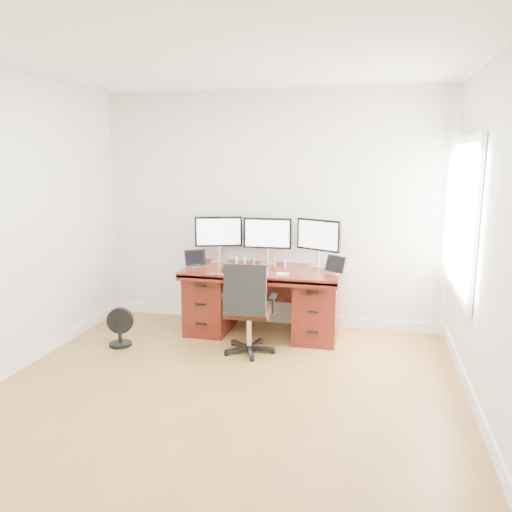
% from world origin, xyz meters
% --- Properties ---
extents(ground, '(4.50, 4.50, 0.00)m').
position_xyz_m(ground, '(0.00, 0.00, 0.00)').
color(ground, olive).
rests_on(ground, ground).
extents(back_wall, '(4.00, 0.10, 2.70)m').
position_xyz_m(back_wall, '(0.00, 2.25, 1.35)').
color(back_wall, silver).
rests_on(back_wall, ground).
extents(right_wall, '(0.10, 4.50, 2.70)m').
position_xyz_m(right_wall, '(2.00, 0.11, 1.35)').
color(right_wall, silver).
rests_on(right_wall, ground).
extents(desk, '(1.70, 0.80, 0.75)m').
position_xyz_m(desk, '(0.00, 1.83, 0.40)').
color(desk, '#4D150F').
rests_on(desk, ground).
extents(office_chair, '(0.55, 0.52, 0.95)m').
position_xyz_m(office_chair, '(-0.01, 1.21, 0.31)').
color(office_chair, black).
rests_on(office_chair, ground).
extents(floor_fan, '(0.28, 0.24, 0.41)m').
position_xyz_m(floor_fan, '(-1.38, 1.11, 0.20)').
color(floor_fan, black).
rests_on(floor_fan, ground).
extents(monitor_left, '(0.54, 0.20, 0.53)m').
position_xyz_m(monitor_left, '(-0.58, 2.07, 1.09)').
color(monitor_left, silver).
rests_on(monitor_left, desk).
extents(monitor_center, '(0.55, 0.15, 0.53)m').
position_xyz_m(monitor_center, '(0.00, 2.07, 1.09)').
color(monitor_center, silver).
rests_on(monitor_center, desk).
extents(monitor_right, '(0.51, 0.28, 0.53)m').
position_xyz_m(monitor_right, '(0.58, 2.07, 1.09)').
color(monitor_right, silver).
rests_on(monitor_right, desk).
extents(tablet_left, '(0.24, 0.19, 0.19)m').
position_xyz_m(tablet_left, '(-0.76, 1.75, 0.84)').
color(tablet_left, silver).
rests_on(tablet_left, desk).
extents(tablet_right, '(0.24, 0.19, 0.19)m').
position_xyz_m(tablet_right, '(0.79, 1.75, 0.84)').
color(tablet_right, silver).
rests_on(tablet_right, desk).
extents(keyboard, '(0.27, 0.15, 0.01)m').
position_xyz_m(keyboard, '(-0.02, 1.58, 0.76)').
color(keyboard, white).
rests_on(keyboard, desk).
extents(trackpad, '(0.13, 0.13, 0.01)m').
position_xyz_m(trackpad, '(0.27, 1.59, 0.76)').
color(trackpad, silver).
rests_on(trackpad, desk).
extents(drawing_tablet, '(0.26, 0.19, 0.01)m').
position_xyz_m(drawing_tablet, '(-0.29, 1.67, 0.76)').
color(drawing_tablet, black).
rests_on(drawing_tablet, desk).
extents(phone, '(0.16, 0.12, 0.01)m').
position_xyz_m(phone, '(-0.03, 1.79, 0.76)').
color(phone, black).
rests_on(phone, desk).
extents(figurine_yellow, '(0.04, 0.04, 0.09)m').
position_xyz_m(figurine_yellow, '(-0.34, 1.95, 0.80)').
color(figurine_yellow, '#E1B969').
rests_on(figurine_yellow, desk).
extents(figurine_purple, '(0.04, 0.04, 0.09)m').
position_xyz_m(figurine_purple, '(-0.24, 1.95, 0.80)').
color(figurine_purple, '#9571DF').
rests_on(figurine_purple, desk).
extents(figurine_brown, '(0.04, 0.04, 0.09)m').
position_xyz_m(figurine_brown, '(-0.14, 1.95, 0.80)').
color(figurine_brown, brown).
rests_on(figurine_brown, desk).
extents(figurine_orange, '(0.04, 0.04, 0.09)m').
position_xyz_m(figurine_orange, '(0.11, 1.95, 0.80)').
color(figurine_orange, orange).
rests_on(figurine_orange, desk).
extents(figurine_pink, '(0.04, 0.04, 0.09)m').
position_xyz_m(figurine_pink, '(0.22, 1.95, 0.80)').
color(figurine_pink, pink).
rests_on(figurine_pink, desk).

